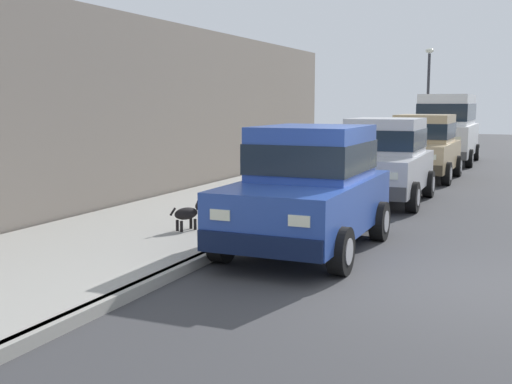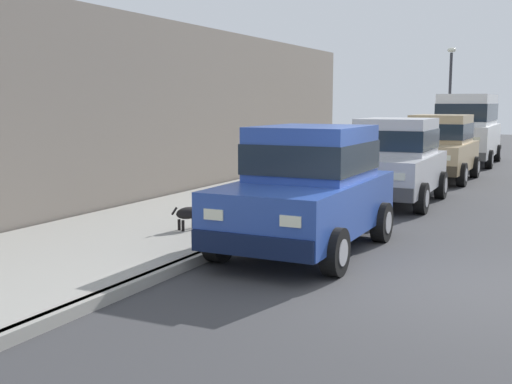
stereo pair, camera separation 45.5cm
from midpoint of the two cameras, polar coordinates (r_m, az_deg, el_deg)
The scene contains 11 objects.
ground_plane at distance 8.34m, azimuth 15.00°, elevation -7.78°, with size 80.00×80.00×0.00m, color #38383A.
curb at distance 9.33m, azimuth -4.86°, elevation -5.40°, with size 0.16×64.00×0.14m, color gray.
sidewalk at distance 10.30m, azimuth -13.70°, elevation -4.32°, with size 3.60×64.00×0.14m, color #99968E.
car_blue_hatchback at distance 9.64m, azimuth 3.45°, elevation 0.53°, with size 1.99×3.82×1.88m.
car_silver_hatchback at distance 14.58m, azimuth 10.54°, elevation 2.95°, with size 2.01×3.83×1.88m.
car_tan_hatchback at distance 19.21m, azimuth 14.11°, elevation 4.04°, with size 1.98×3.81×1.88m.
car_white_van at distance 24.61m, azimuth 16.27°, elevation 5.76°, with size 2.19×4.93×2.52m.
dog_black at distance 10.58m, azimuth -7.22°, elevation -1.85°, with size 0.40×0.71×0.49m.
fire_hydrant at distance 13.34m, azimuth 2.46°, elevation 0.46°, with size 0.34×0.24×0.72m.
street_lamp at distance 29.07m, azimuth 14.75°, elevation 9.10°, with size 0.36×0.36×4.42m.
building_facade at distance 15.42m, azimuth -8.63°, elevation 7.20°, with size 0.50×20.00×4.07m, color slate.
Camera 1 is at (0.98, -8.04, 2.23)m, focal length 44.61 mm.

